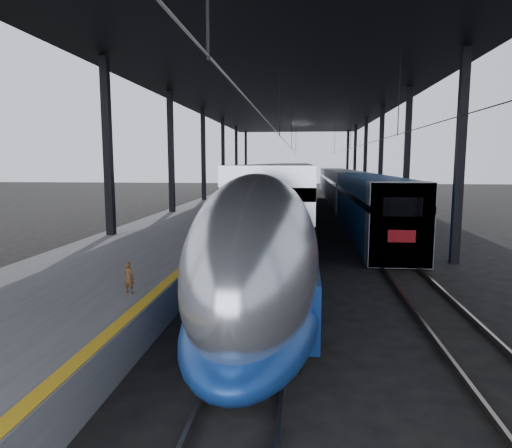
# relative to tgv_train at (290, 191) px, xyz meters

# --- Properties ---
(ground) EXTENTS (160.00, 160.00, 0.00)m
(ground) POSITION_rel_tgv_train_xyz_m (-2.00, -22.55, -1.98)
(ground) COLOR black
(ground) RESTS_ON ground
(platform) EXTENTS (6.00, 80.00, 1.00)m
(platform) POSITION_rel_tgv_train_xyz_m (-5.50, -2.55, -1.48)
(platform) COLOR #4C4C4F
(platform) RESTS_ON ground
(yellow_strip) EXTENTS (0.30, 80.00, 0.01)m
(yellow_strip) POSITION_rel_tgv_train_xyz_m (-2.70, -2.55, -0.98)
(yellow_strip) COLOR #C99412
(yellow_strip) RESTS_ON platform
(rails) EXTENTS (6.52, 80.00, 0.16)m
(rails) POSITION_rel_tgv_train_xyz_m (2.50, -2.55, -1.90)
(rails) COLOR slate
(rails) RESTS_ON ground
(canopy) EXTENTS (18.00, 75.00, 9.47)m
(canopy) POSITION_rel_tgv_train_xyz_m (-0.10, -2.55, 7.13)
(canopy) COLOR black
(canopy) RESTS_ON ground
(tgv_train) EXTENTS (2.96, 65.20, 4.24)m
(tgv_train) POSITION_rel_tgv_train_xyz_m (0.00, 0.00, 0.00)
(tgv_train) COLOR #B6B8BE
(tgv_train) RESTS_ON ground
(second_train) EXTENTS (2.58, 56.05, 3.55)m
(second_train) POSITION_rel_tgv_train_xyz_m (5.00, 8.10, -0.18)
(second_train) COLOR #15478C
(second_train) RESTS_ON ground
(child) EXTENTS (0.34, 0.26, 0.82)m
(child) POSITION_rel_tgv_train_xyz_m (-3.36, -26.71, -0.57)
(child) COLOR #54361C
(child) RESTS_ON platform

